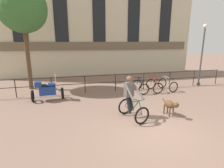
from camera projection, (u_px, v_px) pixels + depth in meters
ground_plane at (155, 132)px, 6.02m from camera, size 60.00×60.00×0.00m
canal_railing at (115, 80)px, 10.74m from camera, size 15.05×0.05×1.05m
building_facade at (98, 12)px, 15.06m from camera, size 18.00×0.72×10.89m
cyclist_with_bike at (131, 100)px, 6.95m from camera, size 0.98×1.31×1.70m
dog at (170, 105)px, 7.19m from camera, size 0.37×0.96×0.68m
parked_motorcycle at (47, 90)px, 9.06m from camera, size 1.65×0.79×1.35m
parked_bicycle_near_lamp at (140, 86)px, 10.53m from camera, size 0.66×1.11×0.86m
parked_bicycle_mid_left at (154, 86)px, 10.75m from camera, size 0.72×1.14×0.86m
parked_bicycle_mid_right at (168, 85)px, 10.97m from camera, size 0.82×1.20×0.86m
street_lamp at (202, 52)px, 11.71m from camera, size 0.28×0.28×4.11m
tree_canalside_left at (22, 9)px, 10.22m from camera, size 2.84×2.84×6.31m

